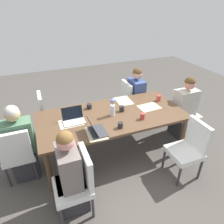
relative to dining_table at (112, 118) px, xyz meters
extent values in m
plane|color=#4C4742|center=(0.00, 0.00, -0.69)|extent=(10.00, 10.00, 0.00)
cube|color=brown|center=(0.00, 0.00, 0.05)|extent=(2.35, 1.10, 0.04)
cylinder|color=brown|center=(-1.10, -0.47, -0.33)|extent=(0.07, 0.07, 0.72)
cylinder|color=brown|center=(1.10, -0.47, -0.33)|extent=(0.07, 0.07, 0.72)
cylinder|color=brown|center=(-1.10, 0.47, -0.33)|extent=(0.07, 0.07, 0.72)
cylinder|color=brown|center=(1.10, 0.47, -0.33)|extent=(0.07, 0.07, 0.72)
cube|color=silver|center=(0.84, 0.84, -0.28)|extent=(0.44, 0.44, 0.08)
cube|color=silver|center=(0.65, 0.84, -0.02)|extent=(0.06, 0.42, 0.45)
cylinder|color=#333338|center=(1.03, 1.03, -0.51)|extent=(0.04, 0.04, 0.37)
cylinder|color=#333338|center=(1.03, 0.65, -0.51)|extent=(0.04, 0.04, 0.37)
cylinder|color=#333338|center=(0.65, 1.03, -0.51)|extent=(0.04, 0.04, 0.37)
cylinder|color=#333338|center=(0.65, 0.65, -0.51)|extent=(0.04, 0.04, 0.37)
cube|color=#2D2D33|center=(0.84, 0.78, -0.47)|extent=(0.36, 0.34, 0.45)
cube|color=#384C84|center=(0.84, 0.78, 0.01)|extent=(0.24, 0.40, 0.50)
sphere|color=tan|center=(0.84, 0.78, 0.38)|extent=(0.20, 0.20, 0.20)
sphere|color=#51381E|center=(0.84, 0.78, 0.41)|extent=(0.19, 0.19, 0.19)
cube|color=silver|center=(-1.47, 0.01, -0.28)|extent=(0.44, 0.44, 0.08)
cube|color=silver|center=(-1.47, -0.18, -0.02)|extent=(0.42, 0.06, 0.45)
cylinder|color=#333338|center=(-1.66, 0.20, -0.51)|extent=(0.04, 0.04, 0.37)
cylinder|color=#333338|center=(-1.28, 0.20, -0.51)|extent=(0.04, 0.04, 0.37)
cylinder|color=#333338|center=(-1.66, -0.18, -0.51)|extent=(0.04, 0.04, 0.37)
cylinder|color=#333338|center=(-1.28, -0.18, -0.51)|extent=(0.04, 0.04, 0.37)
cube|color=#2D2D33|center=(-1.41, 0.01, -0.47)|extent=(0.34, 0.36, 0.45)
cube|color=#4C7556|center=(-1.41, 0.01, 0.01)|extent=(0.40, 0.24, 0.50)
sphere|color=tan|center=(-1.41, 0.01, 0.38)|extent=(0.20, 0.20, 0.20)
sphere|color=beige|center=(-1.41, 0.01, 0.41)|extent=(0.19, 0.19, 0.19)
cube|color=silver|center=(-0.86, -0.88, -0.28)|extent=(0.44, 0.44, 0.08)
cube|color=silver|center=(-0.67, -0.88, -0.02)|extent=(0.06, 0.42, 0.45)
cylinder|color=#333338|center=(-1.05, -1.07, -0.51)|extent=(0.04, 0.04, 0.37)
cylinder|color=#333338|center=(-1.05, -0.69, -0.51)|extent=(0.04, 0.04, 0.37)
cylinder|color=#333338|center=(-0.67, -1.07, -0.51)|extent=(0.04, 0.04, 0.37)
cylinder|color=#333338|center=(-0.67, -0.69, -0.51)|extent=(0.04, 0.04, 0.37)
cube|color=#2D2D33|center=(-0.86, -0.82, -0.47)|extent=(0.36, 0.34, 0.45)
cube|color=slate|center=(-0.86, -0.82, 0.01)|extent=(0.24, 0.40, 0.50)
sphere|color=#DA8D88|center=(-0.86, -0.82, 0.38)|extent=(0.20, 0.20, 0.20)
sphere|color=brown|center=(-0.86, -0.82, 0.41)|extent=(0.19, 0.19, 0.19)
cube|color=silver|center=(1.52, -0.01, -0.28)|extent=(0.44, 0.44, 0.08)
cube|color=silver|center=(1.52, 0.18, -0.02)|extent=(0.42, 0.06, 0.45)
cylinder|color=#333338|center=(1.71, -0.20, -0.51)|extent=(0.04, 0.04, 0.37)
cylinder|color=#333338|center=(1.33, -0.20, -0.51)|extent=(0.04, 0.04, 0.37)
cylinder|color=#333338|center=(1.71, 0.18, -0.51)|extent=(0.04, 0.04, 0.37)
cylinder|color=#333338|center=(1.33, 0.18, -0.51)|extent=(0.04, 0.04, 0.37)
cube|color=#2D2D33|center=(1.46, -0.01, -0.47)|extent=(0.34, 0.36, 0.45)
cube|color=#B7B2A8|center=(1.46, -0.01, 0.01)|extent=(0.40, 0.24, 0.50)
sphere|color=tan|center=(1.46, -0.01, 0.38)|extent=(0.20, 0.20, 0.20)
sphere|color=#51381E|center=(1.46, -0.01, 0.41)|extent=(0.19, 0.19, 0.19)
cube|color=silver|center=(0.80, -0.87, -0.28)|extent=(0.44, 0.44, 0.08)
cube|color=silver|center=(0.99, -0.87, -0.02)|extent=(0.06, 0.42, 0.45)
cylinder|color=#333338|center=(0.61, -1.06, -0.51)|extent=(0.04, 0.04, 0.37)
cylinder|color=#333338|center=(0.61, -0.68, -0.51)|extent=(0.04, 0.04, 0.37)
cylinder|color=#333338|center=(0.99, -1.06, -0.51)|extent=(0.04, 0.04, 0.37)
cylinder|color=#333338|center=(0.99, -0.68, -0.51)|extent=(0.04, 0.04, 0.37)
cube|color=silver|center=(-0.85, 0.88, -0.28)|extent=(0.44, 0.44, 0.08)
cube|color=silver|center=(-1.04, 0.88, -0.02)|extent=(0.06, 0.42, 0.45)
cylinder|color=#333338|center=(-0.66, 1.07, -0.51)|extent=(0.04, 0.04, 0.37)
cylinder|color=#333338|center=(-0.66, 0.69, -0.51)|extent=(0.04, 0.04, 0.37)
cylinder|color=#333338|center=(-1.04, 1.07, -0.51)|extent=(0.04, 0.04, 0.37)
cylinder|color=#333338|center=(-1.04, 0.69, -0.51)|extent=(0.04, 0.04, 0.37)
cylinder|color=silver|center=(0.00, -0.02, 0.15)|extent=(0.08, 0.08, 0.18)
sphere|color=#6B7FD1|center=(0.01, -0.02, 0.33)|extent=(0.06, 0.06, 0.06)
cylinder|color=#477A3D|center=(0.01, -0.02, 0.29)|extent=(0.01, 0.01, 0.09)
sphere|color=#6B7FD1|center=(-0.01, 0.00, 0.32)|extent=(0.06, 0.06, 0.06)
cylinder|color=#477A3D|center=(-0.01, 0.00, 0.28)|extent=(0.01, 0.01, 0.07)
sphere|color=#6B7FD1|center=(0.00, -0.02, 0.32)|extent=(0.06, 0.06, 0.06)
cylinder|color=#477A3D|center=(0.00, -0.02, 0.28)|extent=(0.01, 0.01, 0.08)
cube|color=beige|center=(0.38, 0.38, 0.07)|extent=(0.28, 0.37, 0.00)
cube|color=beige|center=(-0.66, 0.00, 0.07)|extent=(0.36, 0.27, 0.00)
cube|color=beige|center=(-0.39, -0.39, 0.07)|extent=(0.28, 0.38, 0.00)
cube|color=beige|center=(0.69, 0.00, 0.07)|extent=(0.38, 0.28, 0.00)
cube|color=#38383D|center=(-0.36, -0.37, 0.08)|extent=(0.22, 0.32, 0.02)
cube|color=black|center=(-0.43, -0.37, 0.18)|extent=(0.09, 0.31, 0.19)
cube|color=silver|center=(-0.62, 0.00, 0.08)|extent=(0.32, 0.22, 0.02)
cube|color=black|center=(-0.62, 0.09, 0.18)|extent=(0.31, 0.05, 0.20)
cylinder|color=#232328|center=(0.19, 0.05, 0.11)|extent=(0.08, 0.08, 0.09)
cylinder|color=#232328|center=(-0.28, 0.33, 0.11)|extent=(0.09, 0.09, 0.08)
cylinder|color=#AD3D38|center=(0.39, -0.29, 0.11)|extent=(0.07, 0.07, 0.10)
cylinder|color=#232328|center=(-0.02, -0.39, 0.11)|extent=(0.08, 0.08, 0.09)
cylinder|color=#AD3D38|center=(0.97, 0.15, 0.12)|extent=(0.08, 0.08, 0.10)
camera|label=1|loc=(-1.02, -2.59, 1.73)|focal=32.35mm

